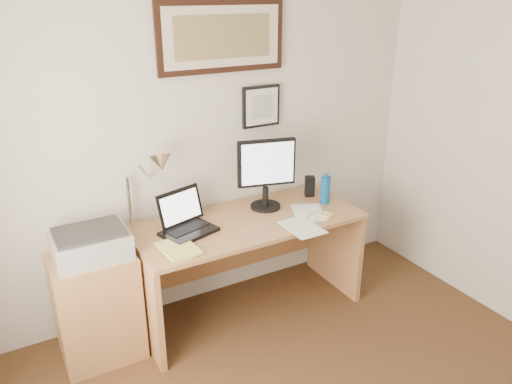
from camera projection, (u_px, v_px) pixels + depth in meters
wall_back at (204, 141)px, 3.52m from camera, size 3.50×0.02×2.50m
side_cabinet at (97, 307)px, 3.18m from camera, size 0.50×0.40×0.73m
water_bottle at (325, 190)px, 3.72m from camera, size 0.07×0.07×0.21m
bottle_cap at (326, 176)px, 3.67m from camera, size 0.04×0.04×0.02m
speaker at (310, 186)px, 3.85m from camera, size 0.09×0.09×0.16m
paper_sheet_a at (302, 227)px, 3.37m from camera, size 0.22×0.31×0.00m
paper_sheet_b at (308, 212)px, 3.58m from camera, size 0.32×0.37×0.00m
sticky_pad at (327, 214)px, 3.54m from camera, size 0.11×0.11×0.01m
marker_pen at (311, 215)px, 3.54m from camera, size 0.14×0.06×0.02m
book at (163, 254)px, 3.01m from camera, size 0.23×0.30×0.02m
desk at (243, 244)px, 3.64m from camera, size 1.60×0.70×0.75m
laptop at (186, 222)px, 3.30m from camera, size 0.39×0.38×0.26m
lcd_monitor at (266, 171)px, 3.56m from camera, size 0.42×0.22×0.52m
printer at (91, 244)px, 3.01m from camera, size 0.44×0.34×0.18m
desk_lamp at (158, 166)px, 3.21m from camera, size 0.29×0.27×0.53m
picture_large at (222, 37)px, 3.30m from camera, size 0.92×0.04×0.47m
picture_small at (261, 106)px, 3.63m from camera, size 0.30×0.03×0.30m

